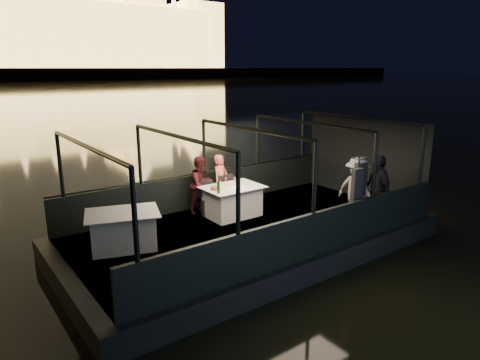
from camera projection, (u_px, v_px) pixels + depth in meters
boat_hull at (250, 246)px, 10.16m from camera, size 8.60×4.40×1.00m
boat_deck at (250, 227)px, 10.03m from camera, size 8.00×4.00×0.04m
gunwale_port at (205, 189)px, 11.47m from camera, size 8.00×0.08×0.90m
gunwale_starboard at (313, 235)px, 8.35m from camera, size 8.00×0.08×0.90m
cabin_glass_port at (204, 147)px, 11.18m from camera, size 8.00×0.02×1.40m
cabin_glass_starboard at (315, 178)px, 8.06m from camera, size 8.00×0.02×1.40m
cabin_roof_glass at (251, 129)px, 9.44m from camera, size 8.00×4.00×0.02m
end_wall_fore at (69, 214)px, 7.45m from camera, size 0.02×4.00×2.30m
end_wall_aft at (363, 158)px, 12.02m from camera, size 0.02×4.00×2.30m
canopy_ribs at (250, 179)px, 9.74m from camera, size 8.00×4.00×2.30m
dining_table_central at (233, 201)px, 10.66m from camera, size 1.46×1.06×0.77m
dining_table_aft at (123, 230)px, 8.77m from camera, size 1.71×1.46×0.77m
chair_port_left at (209, 197)px, 10.76m from camera, size 0.51×0.51×0.85m
chair_port_right at (230, 193)px, 11.13m from camera, size 0.45×0.45×0.89m
coat_stand at (357, 196)px, 9.34m from camera, size 0.61×0.56×1.79m
person_woman_coral at (221, 180)px, 11.20m from camera, size 0.61×0.52×1.43m
person_man_maroon at (201, 184)px, 10.86m from camera, size 0.83×0.72×1.47m
passenger_stripe at (357, 187)px, 10.19m from camera, size 0.65×1.07×1.60m
passenger_dark at (378, 189)px, 10.05m from camera, size 0.76×1.06×1.66m
wine_bottle at (219, 187)px, 9.97m from camera, size 0.08×0.08×0.33m
bread_basket at (215, 188)px, 10.28m from camera, size 0.25×0.25×0.09m
amber_candle at (238, 186)px, 10.49m from camera, size 0.06×0.06×0.07m
plate_near at (246, 186)px, 10.57m from camera, size 0.27×0.27×0.01m
plate_far at (217, 189)px, 10.36m from camera, size 0.28×0.28×0.02m
wine_glass_white at (219, 189)px, 9.99m from camera, size 0.08×0.08×0.21m
wine_glass_red at (235, 182)px, 10.67m from camera, size 0.08×0.08×0.20m
wine_glass_empty at (237, 185)px, 10.37m from camera, size 0.07×0.07×0.21m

